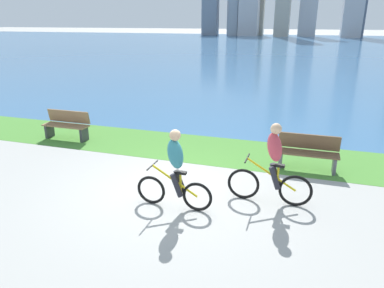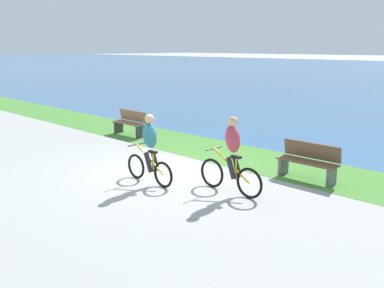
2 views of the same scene
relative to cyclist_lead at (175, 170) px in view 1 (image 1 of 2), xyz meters
The scene contains 7 objects.
ground_plane 1.13m from the cyclist_lead, 114.94° to the left, with size 300.00×300.00×0.00m, color #9E9E99.
grass_strip_bayside 3.63m from the cyclist_lead, 95.27° to the left, with size 120.00×2.40×0.01m, color #478433.
bay_water_surface 48.57m from the cyclist_lead, 90.38° to the left, with size 300.00×87.68×0.00m, color #386693.
cyclist_lead is the anchor object (origin of this frame).
cyclist_trailing 1.97m from the cyclist_lead, 24.09° to the left, with size 1.74×0.52×1.72m.
bench_near_path 3.83m from the cyclist_lead, 49.18° to the left, with size 1.50×0.47×0.90m.
bench_far_along_path 5.79m from the cyclist_lead, 147.09° to the left, with size 1.50×0.47×0.90m.
Camera 1 is at (2.64, -6.76, 3.62)m, focal length 33.52 mm.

